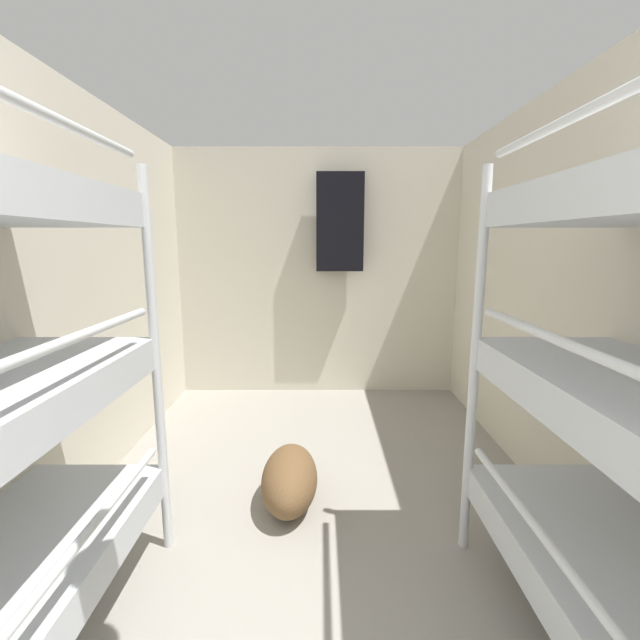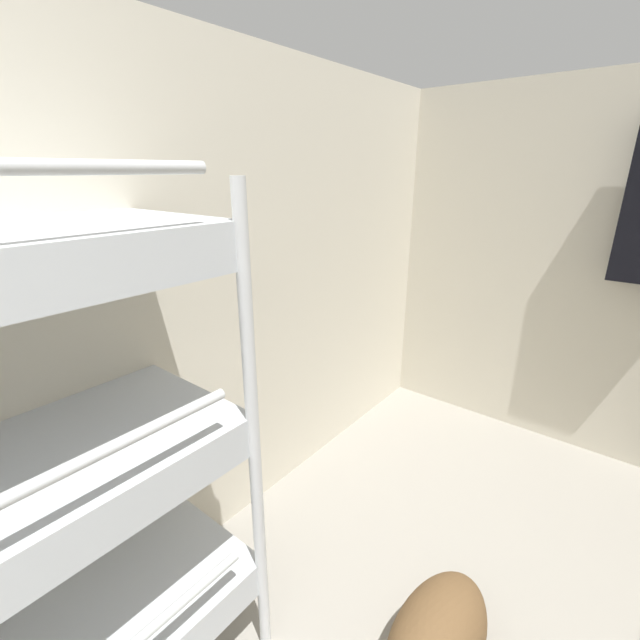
{
  "view_description": "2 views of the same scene",
  "coord_description": "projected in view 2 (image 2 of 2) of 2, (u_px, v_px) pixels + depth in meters",
  "views": [
    {
      "loc": [
        0.02,
        0.43,
        1.49
      ],
      "look_at": [
        0.02,
        2.7,
        1.08
      ],
      "focal_mm": 24.0,
      "sensor_mm": 36.0,
      "label": 1
    },
    {
      "loc": [
        0.2,
        1.52,
        1.84
      ],
      "look_at": [
        -0.82,
        2.8,
        1.26
      ],
      "focal_mm": 24.0,
      "sensor_mm": 36.0,
      "label": 2
    }
  ],
  "objects": [
    {
      "name": "duffel_bag",
      "position": [
        437.0,
        639.0,
        1.62
      ],
      "size": [
        0.32,
        0.6,
        0.32
      ],
      "color": "brown",
      "rests_on": "ground_plane"
    },
    {
      "name": "wall_left",
      "position": [
        136.0,
        338.0,
        1.74
      ],
      "size": [
        0.06,
        4.76,
        2.38
      ],
      "color": "beige",
      "rests_on": "ground_plane"
    },
    {
      "name": "wall_back",
      "position": [
        610.0,
        280.0,
        2.65
      ],
      "size": [
        2.85,
        0.06,
        2.38
      ],
      "color": "beige",
      "rests_on": "ground_plane"
    }
  ]
}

